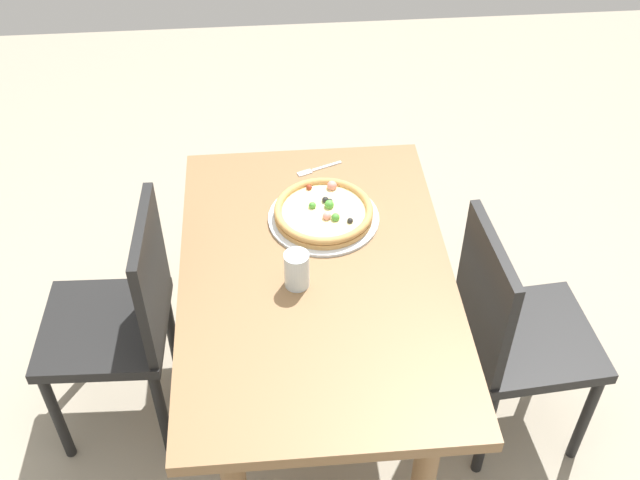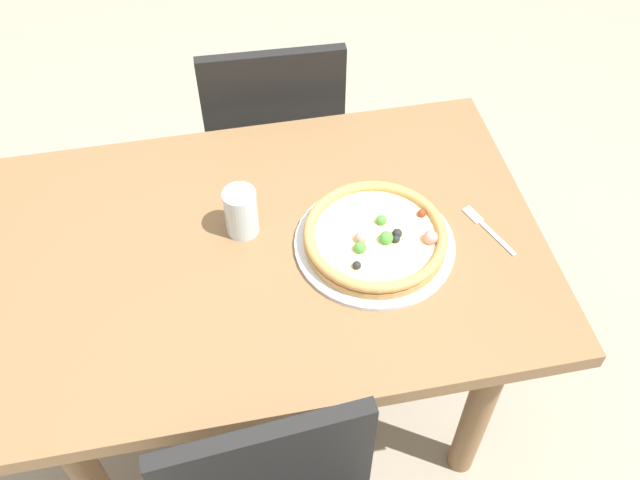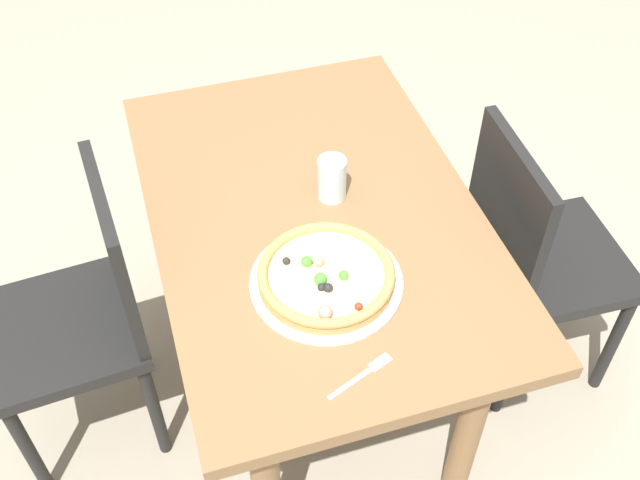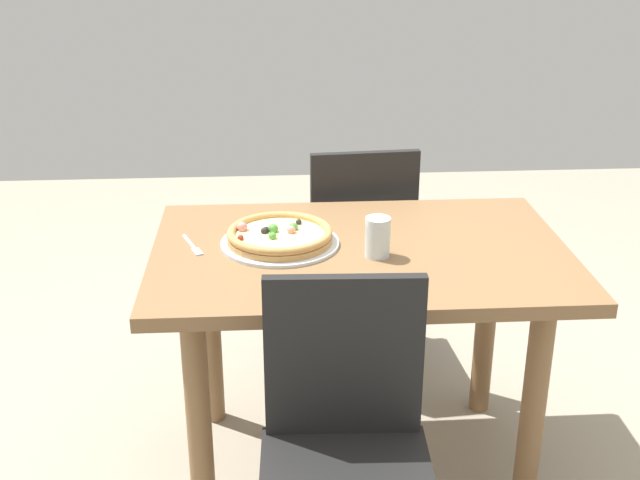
{
  "view_description": "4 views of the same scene",
  "coord_description": "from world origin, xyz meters",
  "px_view_note": "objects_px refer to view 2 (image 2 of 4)",
  "views": [
    {
      "loc": [
        -1.57,
        0.12,
        2.33
      ],
      "look_at": [
        0.12,
        -0.02,
        0.77
      ],
      "focal_mm": 42.97,
      "sensor_mm": 36.0,
      "label": 1
    },
    {
      "loc": [
        -0.07,
        -0.99,
        1.94
      ],
      "look_at": [
        0.12,
        -0.02,
        0.77
      ],
      "focal_mm": 40.05,
      "sensor_mm": 36.0,
      "label": 2
    },
    {
      "loc": [
        1.29,
        -0.38,
        2.06
      ],
      "look_at": [
        0.12,
        -0.02,
        0.77
      ],
      "focal_mm": 42.59,
      "sensor_mm": 36.0,
      "label": 3
    },
    {
      "loc": [
        0.26,
        2.16,
        1.68
      ],
      "look_at": [
        0.12,
        -0.02,
        0.77
      ],
      "focal_mm": 45.6,
      "sensor_mm": 36.0,
      "label": 4
    }
  ],
  "objects_px": {
    "pizza": "(376,236)",
    "dining_table": "(269,279)",
    "chair_far": "(273,141)",
    "drinking_glass": "(241,212)",
    "plate": "(374,244)",
    "fork": "(485,226)"
  },
  "relations": [
    {
      "from": "chair_far",
      "to": "plate",
      "type": "distance_m",
      "value": 0.72
    },
    {
      "from": "pizza",
      "to": "fork",
      "type": "relative_size",
      "value": 1.95
    },
    {
      "from": "chair_far",
      "to": "fork",
      "type": "bearing_deg",
      "value": -56.9
    },
    {
      "from": "dining_table",
      "to": "fork",
      "type": "distance_m",
      "value": 0.5
    },
    {
      "from": "dining_table",
      "to": "fork",
      "type": "bearing_deg",
      "value": -4.43
    },
    {
      "from": "dining_table",
      "to": "chair_far",
      "type": "relative_size",
      "value": 1.36
    },
    {
      "from": "pizza",
      "to": "drinking_glass",
      "type": "height_order",
      "value": "drinking_glass"
    },
    {
      "from": "plate",
      "to": "fork",
      "type": "bearing_deg",
      "value": 1.07
    },
    {
      "from": "dining_table",
      "to": "plate",
      "type": "relative_size",
      "value": 3.47
    },
    {
      "from": "fork",
      "to": "pizza",
      "type": "bearing_deg",
      "value": 69.87
    },
    {
      "from": "chair_far",
      "to": "pizza",
      "type": "distance_m",
      "value": 0.73
    },
    {
      "from": "dining_table",
      "to": "pizza",
      "type": "distance_m",
      "value": 0.28
    },
    {
      "from": "fork",
      "to": "drinking_glass",
      "type": "xyz_separation_m",
      "value": [
        -0.53,
        0.1,
        0.06
      ]
    },
    {
      "from": "pizza",
      "to": "drinking_glass",
      "type": "xyz_separation_m",
      "value": [
        -0.28,
        0.1,
        0.03
      ]
    },
    {
      "from": "dining_table",
      "to": "drinking_glass",
      "type": "distance_m",
      "value": 0.19
    },
    {
      "from": "chair_far",
      "to": "drinking_glass",
      "type": "bearing_deg",
      "value": -101.87
    },
    {
      "from": "pizza",
      "to": "dining_table",
      "type": "bearing_deg",
      "value": 169.57
    },
    {
      "from": "pizza",
      "to": "drinking_glass",
      "type": "relative_size",
      "value": 2.69
    },
    {
      "from": "dining_table",
      "to": "plate",
      "type": "height_order",
      "value": "plate"
    },
    {
      "from": "plate",
      "to": "dining_table",
      "type": "bearing_deg",
      "value": 169.66
    },
    {
      "from": "dining_table",
      "to": "pizza",
      "type": "relative_size",
      "value": 3.9
    },
    {
      "from": "dining_table",
      "to": "chair_far",
      "type": "bearing_deg",
      "value": 80.94
    }
  ]
}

